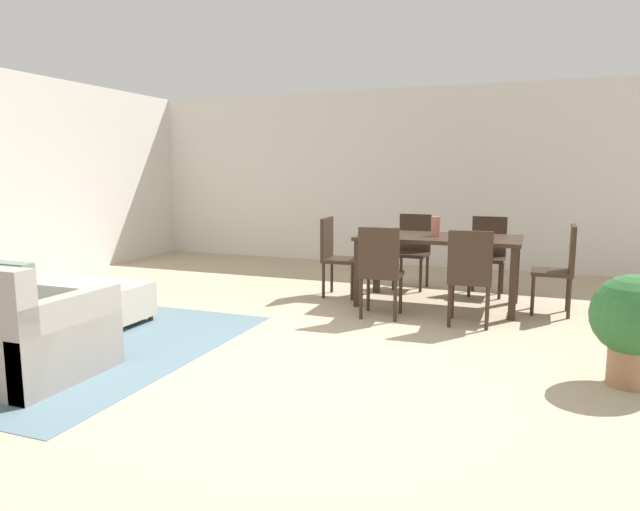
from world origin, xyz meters
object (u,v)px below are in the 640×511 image
at_px(dining_chair_head_east, 561,264).
at_px(potted_plant, 633,321).
at_px(dining_chair_near_left, 380,267).
at_px(dining_chair_far_left, 413,246).
at_px(dining_chair_near_right, 470,272).
at_px(ottoman_table, 95,299).
at_px(dining_chair_head_west, 335,252).
at_px(dining_table, 439,244).
at_px(vase_centerpiece, 436,226).
at_px(dining_chair_far_right, 488,251).

xyz_separation_m(dining_chair_head_east, potted_plant, (0.38, -1.95, -0.06)).
height_order(dining_chair_near_left, dining_chair_far_left, same).
height_order(dining_chair_near_right, dining_chair_head_east, same).
bearing_deg(ottoman_table, dining_chair_head_west, 47.18).
bearing_deg(dining_chair_far_left, dining_chair_head_east, -25.71).
relative_size(dining_table, dining_chair_head_west, 1.86).
xyz_separation_m(dining_table, vase_centerpiece, (-0.04, -0.01, 0.20)).
bearing_deg(ottoman_table, dining_chair_head_east, 24.58).
height_order(dining_chair_near_right, dining_chair_far_right, same).
height_order(dining_chair_far_left, vase_centerpiece, vase_centerpiece).
bearing_deg(dining_chair_head_east, ottoman_table, -155.42).
bearing_deg(dining_chair_head_east, dining_chair_near_right, -135.29).
relative_size(dining_chair_head_east, vase_centerpiece, 4.34).
bearing_deg(ottoman_table, dining_chair_far_left, 47.23).
height_order(dining_table, dining_chair_head_west, dining_chair_head_west).
distance_m(dining_chair_near_left, potted_plant, 2.35).
height_order(dining_chair_near_right, potted_plant, dining_chair_near_right).
distance_m(dining_table, dining_chair_far_left, 0.97).
bearing_deg(vase_centerpiece, potted_plant, -49.16).
bearing_deg(potted_plant, ottoman_table, 179.82).
bearing_deg(dining_chair_far_right, ottoman_table, -142.15).
bearing_deg(dining_chair_near_left, dining_chair_far_right, 59.96).
bearing_deg(dining_chair_far_left, vase_centerpiece, -64.06).
bearing_deg(vase_centerpiece, dining_chair_head_west, 178.24).
bearing_deg(ottoman_table, vase_centerpiece, 32.64).
height_order(dining_chair_far_left, dining_chair_head_west, same).
height_order(ottoman_table, dining_chair_near_left, dining_chair_near_left).
distance_m(ottoman_table, dining_chair_head_east, 4.66).
bearing_deg(dining_chair_far_left, dining_table, -61.91).
bearing_deg(dining_chair_far_right, dining_chair_near_left, -120.04).
relative_size(dining_chair_far_left, vase_centerpiece, 4.34).
distance_m(dining_chair_near_right, dining_chair_head_east, 1.15).
height_order(dining_chair_far_right, dining_chair_head_west, same).
height_order(dining_chair_head_east, vase_centerpiece, vase_centerpiece).
bearing_deg(vase_centerpiece, dining_chair_head_east, 1.84).
relative_size(ottoman_table, dining_chair_far_left, 1.13).
distance_m(dining_chair_far_left, dining_chair_head_east, 1.87).
distance_m(dining_chair_near_right, dining_chair_head_west, 1.81).
distance_m(ottoman_table, potted_plant, 4.61).
distance_m(dining_chair_far_right, dining_chair_head_east, 1.08).
relative_size(dining_chair_far_right, potted_plant, 1.19).
xyz_separation_m(dining_table, dining_chair_far_left, (-0.45, 0.85, -0.15)).
distance_m(ottoman_table, dining_chair_far_left, 3.75).
height_order(dining_chair_head_west, vase_centerpiece, vase_centerpiece).
distance_m(dining_chair_far_left, vase_centerpiece, 1.01).
bearing_deg(dining_chair_far_right, potted_plant, -66.84).
height_order(dining_chair_far_left, dining_chair_head_east, same).
xyz_separation_m(dining_chair_head_east, vase_centerpiece, (-1.27, -0.04, 0.35)).
height_order(dining_table, potted_plant, potted_plant).
bearing_deg(dining_chair_far_right, dining_chair_far_left, 175.95).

